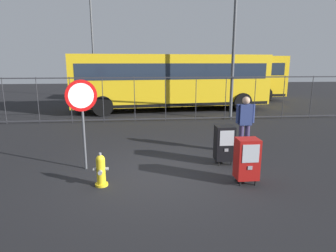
{
  "coord_description": "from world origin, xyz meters",
  "views": [
    {
      "loc": [
        -0.46,
        -6.56,
        2.65
      ],
      "look_at": [
        0.3,
        1.2,
        0.9
      ],
      "focal_mm": 30.87,
      "sensor_mm": 36.0,
      "label": 1
    }
  ],
  "objects_px": {
    "newspaper_box_secondary": "(247,159)",
    "street_light_near_right": "(234,36)",
    "fire_hydrant": "(101,170)",
    "pedestrian": "(245,122)",
    "bus_near": "(171,79)",
    "newspaper_box_primary": "(224,143)",
    "stop_sign": "(82,106)",
    "bus_far": "(206,76)",
    "street_light_near_left": "(92,36)"
  },
  "relations": [
    {
      "from": "bus_far",
      "to": "street_light_near_left",
      "type": "height_order",
      "value": "street_light_near_left"
    },
    {
      "from": "fire_hydrant",
      "to": "pedestrian",
      "type": "xyz_separation_m",
      "value": [
        3.89,
        1.94,
        0.6
      ]
    },
    {
      "from": "newspaper_box_primary",
      "to": "pedestrian",
      "type": "relative_size",
      "value": 0.61
    },
    {
      "from": "stop_sign",
      "to": "street_light_near_left",
      "type": "height_order",
      "value": "street_light_near_left"
    },
    {
      "from": "newspaper_box_secondary",
      "to": "street_light_near_left",
      "type": "relative_size",
      "value": 0.13
    },
    {
      "from": "newspaper_box_primary",
      "to": "street_light_near_right",
      "type": "xyz_separation_m",
      "value": [
        2.05,
        5.91,
        3.16
      ]
    },
    {
      "from": "fire_hydrant",
      "to": "pedestrian",
      "type": "height_order",
      "value": "pedestrian"
    },
    {
      "from": "fire_hydrant",
      "to": "pedestrian",
      "type": "relative_size",
      "value": 0.45
    },
    {
      "from": "newspaper_box_primary",
      "to": "bus_far",
      "type": "xyz_separation_m",
      "value": [
        2.38,
        12.53,
        1.14
      ]
    },
    {
      "from": "stop_sign",
      "to": "street_light_near_right",
      "type": "height_order",
      "value": "street_light_near_right"
    },
    {
      "from": "newspaper_box_secondary",
      "to": "street_light_near_right",
      "type": "height_order",
      "value": "street_light_near_right"
    },
    {
      "from": "bus_near",
      "to": "newspaper_box_secondary",
      "type": "bearing_deg",
      "value": -92.23
    },
    {
      "from": "bus_far",
      "to": "fire_hydrant",
      "type": "bearing_deg",
      "value": -112.38
    },
    {
      "from": "bus_far",
      "to": "street_light_near_right",
      "type": "bearing_deg",
      "value": -93.52
    },
    {
      "from": "street_light_near_right",
      "to": "newspaper_box_secondary",
      "type": "bearing_deg",
      "value": -104.95
    },
    {
      "from": "street_light_near_left",
      "to": "street_light_near_right",
      "type": "distance_m",
      "value": 12.11
    },
    {
      "from": "bus_far",
      "to": "pedestrian",
      "type": "bearing_deg",
      "value": -98.16
    },
    {
      "from": "bus_near",
      "to": "street_light_near_left",
      "type": "height_order",
      "value": "street_light_near_left"
    },
    {
      "from": "newspaper_box_secondary",
      "to": "street_light_near_right",
      "type": "bearing_deg",
      "value": 75.05
    },
    {
      "from": "newspaper_box_secondary",
      "to": "street_light_near_right",
      "type": "xyz_separation_m",
      "value": [
        1.92,
        7.18,
        3.16
      ]
    },
    {
      "from": "stop_sign",
      "to": "pedestrian",
      "type": "relative_size",
      "value": 1.34
    },
    {
      "from": "bus_near",
      "to": "newspaper_box_primary",
      "type": "bearing_deg",
      "value": -92.6
    },
    {
      "from": "stop_sign",
      "to": "bus_near",
      "type": "height_order",
      "value": "bus_near"
    },
    {
      "from": "pedestrian",
      "to": "newspaper_box_secondary",
      "type": "bearing_deg",
      "value": -108.6
    },
    {
      "from": "fire_hydrant",
      "to": "street_light_near_left",
      "type": "xyz_separation_m",
      "value": [
        -2.49,
        16.42,
        4.09
      ]
    },
    {
      "from": "pedestrian",
      "to": "street_light_near_right",
      "type": "distance_m",
      "value": 5.9
    },
    {
      "from": "newspaper_box_secondary",
      "to": "street_light_near_left",
      "type": "height_order",
      "value": "street_light_near_left"
    },
    {
      "from": "pedestrian",
      "to": "bus_near",
      "type": "relative_size",
      "value": 0.16
    },
    {
      "from": "newspaper_box_primary",
      "to": "street_light_near_right",
      "type": "relative_size",
      "value": 0.16
    },
    {
      "from": "stop_sign",
      "to": "bus_far",
      "type": "relative_size",
      "value": 0.21
    },
    {
      "from": "pedestrian",
      "to": "street_light_near_left",
      "type": "distance_m",
      "value": 16.21
    },
    {
      "from": "bus_near",
      "to": "stop_sign",
      "type": "bearing_deg",
      "value": -114.94
    },
    {
      "from": "newspaper_box_primary",
      "to": "stop_sign",
      "type": "height_order",
      "value": "stop_sign"
    },
    {
      "from": "pedestrian",
      "to": "street_light_near_right",
      "type": "bearing_deg",
      "value": 76.62
    },
    {
      "from": "newspaper_box_secondary",
      "to": "pedestrian",
      "type": "relative_size",
      "value": 0.61
    },
    {
      "from": "street_light_near_right",
      "to": "fire_hydrant",
      "type": "bearing_deg",
      "value": -126.02
    },
    {
      "from": "pedestrian",
      "to": "bus_far",
      "type": "relative_size",
      "value": 0.16
    },
    {
      "from": "street_light_near_left",
      "to": "bus_far",
      "type": "bearing_deg",
      "value": -19.51
    },
    {
      "from": "stop_sign",
      "to": "bus_far",
      "type": "bearing_deg",
      "value": 64.7
    },
    {
      "from": "stop_sign",
      "to": "pedestrian",
      "type": "bearing_deg",
      "value": 11.23
    },
    {
      "from": "newspaper_box_secondary",
      "to": "street_light_near_left",
      "type": "xyz_separation_m",
      "value": [
        -5.66,
        16.6,
        3.88
      ]
    },
    {
      "from": "newspaper_box_primary",
      "to": "stop_sign",
      "type": "bearing_deg",
      "value": -179.48
    },
    {
      "from": "bus_far",
      "to": "bus_near",
      "type": "bearing_deg",
      "value": -127.83
    },
    {
      "from": "stop_sign",
      "to": "bus_near",
      "type": "bearing_deg",
      "value": 70.58
    },
    {
      "from": "fire_hydrant",
      "to": "bus_near",
      "type": "xyz_separation_m",
      "value": [
        2.59,
        9.89,
        1.36
      ]
    },
    {
      "from": "fire_hydrant",
      "to": "pedestrian",
      "type": "distance_m",
      "value": 4.38
    },
    {
      "from": "street_light_near_right",
      "to": "newspaper_box_primary",
      "type": "bearing_deg",
      "value": -109.12
    },
    {
      "from": "pedestrian",
      "to": "bus_far",
      "type": "distance_m",
      "value": 11.81
    },
    {
      "from": "pedestrian",
      "to": "bus_near",
      "type": "distance_m",
      "value": 8.1
    },
    {
      "from": "newspaper_box_primary",
      "to": "newspaper_box_secondary",
      "type": "xyz_separation_m",
      "value": [
        0.13,
        -1.27,
        0.0
      ]
    }
  ]
}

